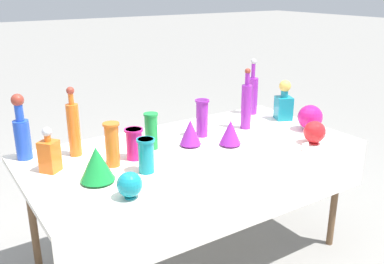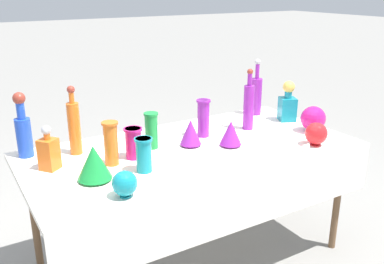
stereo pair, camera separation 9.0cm
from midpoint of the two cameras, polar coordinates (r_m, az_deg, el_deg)
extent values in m
plane|color=gray|center=(2.89, 0.93, -16.33)|extent=(40.00, 40.00, 0.00)
cube|color=white|center=(2.53, 1.02, -2.46)|extent=(1.94, 0.97, 0.03)
cube|color=white|center=(2.23, 7.76, -9.61)|extent=(1.94, 0.01, 0.30)
cylinder|color=brown|center=(2.97, 19.65, -8.33)|extent=(0.04, 0.04, 0.73)
cylinder|color=brown|center=(2.75, -19.43, -10.63)|extent=(0.04, 0.04, 0.73)
cylinder|color=brown|center=(3.45, 9.89, -3.55)|extent=(0.04, 0.04, 0.73)
cylinder|color=blue|center=(2.53, -20.51, -0.72)|extent=(0.08, 0.08, 0.22)
cylinder|color=blue|center=(2.49, -20.93, 2.70)|extent=(0.04, 0.04, 0.10)
sphere|color=maroon|center=(2.47, -21.12, 4.21)|extent=(0.07, 0.07, 0.07)
cylinder|color=purple|center=(3.19, 9.34, 4.68)|extent=(0.08, 0.08, 0.27)
cylinder|color=purple|center=(3.15, 9.53, 8.00)|extent=(0.03, 0.03, 0.11)
sphere|color=#B2B2B7|center=(3.14, 9.59, 9.20)|extent=(0.04, 0.04, 0.04)
cylinder|color=purple|center=(2.85, 8.45, 3.23)|extent=(0.07, 0.07, 0.30)
cylinder|color=purple|center=(2.80, 8.64, 6.93)|extent=(0.03, 0.03, 0.08)
sphere|color=maroon|center=(2.79, 8.69, 7.96)|extent=(0.04, 0.04, 0.04)
cylinder|color=orange|center=(2.47, -14.40, 0.42)|extent=(0.07, 0.07, 0.30)
cylinder|color=orange|center=(2.42, -14.75, 4.46)|extent=(0.03, 0.03, 0.06)
sphere|color=maroon|center=(2.41, -14.84, 5.48)|extent=(0.04, 0.04, 0.04)
cube|color=orange|center=(2.32, -17.47, -2.86)|extent=(0.12, 0.12, 0.17)
cylinder|color=orange|center=(2.29, -17.72, -0.53)|extent=(0.03, 0.03, 0.04)
sphere|color=#B2B2B7|center=(2.28, -17.80, 0.24)|extent=(0.05, 0.05, 0.05)
cube|color=teal|center=(3.10, 13.39, 2.98)|extent=(0.14, 0.14, 0.16)
cylinder|color=teal|center=(3.08, 13.54, 4.92)|extent=(0.05, 0.05, 0.05)
sphere|color=gold|center=(3.06, 13.62, 5.86)|extent=(0.08, 0.08, 0.08)
cylinder|color=#C61972|center=(2.37, -6.74, -1.50)|extent=(0.09, 0.09, 0.17)
cylinder|color=#C61972|center=(2.34, -6.81, 0.35)|extent=(0.10, 0.10, 0.01)
cylinder|color=#198C38|center=(2.50, -4.41, 0.18)|extent=(0.08, 0.08, 0.22)
cylinder|color=#198C38|center=(2.47, -4.47, 2.41)|extent=(0.08, 0.08, 0.01)
cylinder|color=teal|center=(2.20, -5.27, -3.07)|extent=(0.08, 0.08, 0.18)
cylinder|color=teal|center=(2.17, -5.34, -1.00)|extent=(0.09, 0.09, 0.01)
cylinder|color=orange|center=(2.29, -9.66, -1.53)|extent=(0.07, 0.07, 0.24)
cylinder|color=orange|center=(2.25, -9.81, 1.17)|extent=(0.09, 0.09, 0.01)
cylinder|color=purple|center=(2.69, 2.48, 1.84)|extent=(0.07, 0.07, 0.24)
cylinder|color=purple|center=(2.66, 2.52, 4.17)|extent=(0.09, 0.09, 0.01)
cylinder|color=purple|center=(2.57, 6.14, -1.72)|extent=(0.07, 0.07, 0.01)
cone|color=purple|center=(2.55, 6.20, -0.08)|extent=(0.13, 0.13, 0.14)
cylinder|color=purple|center=(2.56, 0.82, -1.70)|extent=(0.08, 0.08, 0.01)
cone|color=purple|center=(2.54, 0.83, 0.01)|extent=(0.13, 0.13, 0.15)
cylinder|color=#198C38|center=(2.17, -11.61, -6.16)|extent=(0.08, 0.08, 0.01)
cone|color=#198C38|center=(2.13, -11.77, -3.96)|extent=(0.17, 0.17, 0.17)
cylinder|color=teal|center=(1.98, -7.57, -8.44)|extent=(0.05, 0.05, 0.01)
sphere|color=teal|center=(1.96, -7.65, -6.81)|extent=(0.12, 0.12, 0.12)
cylinder|color=red|center=(2.69, 17.01, -1.61)|extent=(0.06, 0.06, 0.01)
sphere|color=red|center=(2.66, 17.16, -0.19)|extent=(0.13, 0.13, 0.13)
cylinder|color=#C61972|center=(2.93, 16.56, 0.14)|extent=(0.07, 0.07, 0.01)
sphere|color=#C61972|center=(2.90, 16.71, 1.72)|extent=(0.16, 0.16, 0.16)
cube|color=white|center=(2.43, 14.08, -3.15)|extent=(0.05, 0.02, 0.04)
cube|color=white|center=(2.36, 10.91, -3.65)|extent=(0.05, 0.02, 0.04)
cube|color=white|center=(2.56, 15.98, -2.11)|extent=(0.05, 0.02, 0.05)
camera|label=1|loc=(0.05, -88.97, 0.36)|focal=40.00mm
camera|label=2|loc=(0.05, 91.03, -0.36)|focal=40.00mm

